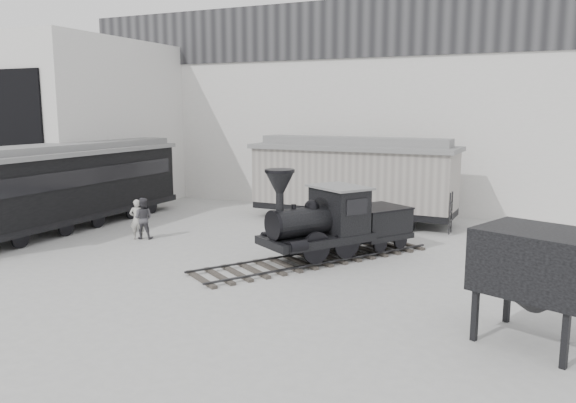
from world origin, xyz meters
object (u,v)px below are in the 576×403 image
at_px(visitor_a, 137,219).
at_px(visitor_b, 143,218).
at_px(locomotive, 332,226).
at_px(passenger_coach, 71,185).
at_px(coal_hopper, 537,270).
at_px(boxcar, 353,177).

relative_size(visitor_a, visitor_b, 0.97).
xyz_separation_m(locomotive, visitor_a, (-8.44, -0.38, -0.37)).
bearing_deg(locomotive, passenger_coach, -147.38).
relative_size(locomotive, visitor_a, 5.27).
bearing_deg(passenger_coach, locomotive, -0.77).
distance_m(visitor_a, coal_hopper, 16.00).
relative_size(passenger_coach, visitor_a, 7.95).
xyz_separation_m(boxcar, visitor_a, (-7.05, -7.37, -1.29)).
bearing_deg(visitor_b, boxcar, -155.71).
bearing_deg(passenger_coach, boxcar, 31.31).
bearing_deg(boxcar, visitor_a, -131.30).
height_order(boxcar, coal_hopper, boxcar).
xyz_separation_m(passenger_coach, visitor_a, (4.21, -0.67, -1.13)).
relative_size(boxcar, coal_hopper, 3.29).
height_order(boxcar, visitor_b, boxcar).
distance_m(locomotive, passenger_coach, 12.68).
height_order(locomotive, passenger_coach, passenger_coach).
distance_m(boxcar, passenger_coach, 13.10).
distance_m(boxcar, visitor_a, 10.28).
xyz_separation_m(locomotive, visitor_b, (-8.28, -0.22, -0.35)).
bearing_deg(visitor_b, passenger_coach, -28.69).
bearing_deg(coal_hopper, visitor_b, -176.10).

